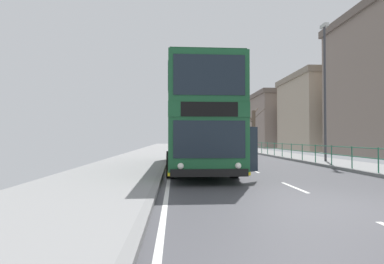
% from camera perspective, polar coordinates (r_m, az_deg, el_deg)
% --- Properties ---
extents(ground, '(15.80, 140.00, 0.20)m').
position_cam_1_polar(ground, '(7.23, 21.93, -13.09)').
color(ground, '#434348').
extents(double_decker_bus_main, '(3.35, 11.21, 4.47)m').
position_cam_1_polar(double_decker_bus_main, '(14.75, 0.78, 1.90)').
color(double_decker_bus_main, '#19512D').
rests_on(double_decker_bus_main, ground).
extents(pedestrian_railing_far_kerb, '(0.05, 31.82, 1.03)m').
position_cam_1_polar(pedestrian_railing_far_kerb, '(21.79, 18.72, -3.02)').
color(pedestrian_railing_far_kerb, '#236B4C').
rests_on(pedestrian_railing_far_kerb, ground).
extents(street_lamp_far_side, '(0.28, 0.60, 8.46)m').
position_cam_1_polar(street_lamp_far_side, '(20.09, 24.37, 8.79)').
color(street_lamp_far_side, '#38383D').
rests_on(street_lamp_far_side, ground).
extents(bare_tree_far_00, '(3.02, 2.43, 5.02)m').
position_cam_1_polar(bare_tree_far_00, '(34.60, 11.81, 0.59)').
color(bare_tree_far_00, brown).
rests_on(bare_tree_far_00, ground).
extents(background_building_00, '(12.48, 12.83, 9.04)m').
position_cam_1_polar(background_building_00, '(52.77, 18.14, 2.11)').
color(background_building_00, slate).
rests_on(background_building_00, ground).
extents(background_building_02, '(10.01, 10.41, 9.51)m').
position_cam_1_polar(background_building_02, '(40.96, 24.91, 3.43)').
color(background_building_02, gray).
rests_on(background_building_02, ground).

